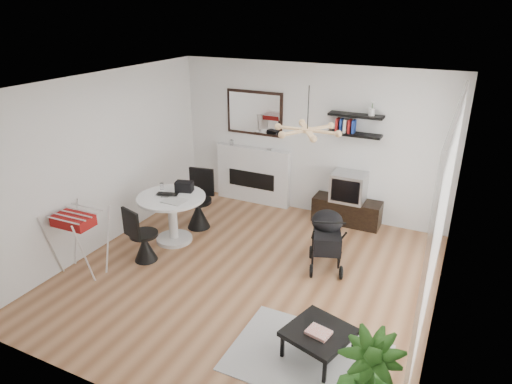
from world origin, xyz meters
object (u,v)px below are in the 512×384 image
at_px(drying_rack, 80,241).
at_px(coffee_table, 319,333).
at_px(tv_console, 347,211).
at_px(dining_table, 172,212).
at_px(crt_tv, 349,187).
at_px(stroller, 326,241).
at_px(fireplace, 253,168).

distance_m(drying_rack, coffee_table, 3.62).
relative_size(tv_console, dining_table, 1.09).
distance_m(tv_console, crt_tv, 0.47).
xyz_separation_m(dining_table, stroller, (2.48, 0.34, -0.12)).
bearing_deg(dining_table, fireplace, 77.29).
relative_size(tv_console, stroller, 1.25).
height_order(crt_tv, stroller, crt_tv).
bearing_deg(drying_rack, fireplace, 71.13).
height_order(stroller, coffee_table, stroller).
height_order(fireplace, crt_tv, fireplace).
height_order(dining_table, coffee_table, dining_table).
bearing_deg(crt_tv, tv_console, 134.30).
relative_size(crt_tv, drying_rack, 0.60).
xyz_separation_m(stroller, coffee_table, (0.51, -1.85, -0.10)).
bearing_deg(drying_rack, stroller, 27.53).
bearing_deg(stroller, crt_tv, 74.01).
xyz_separation_m(drying_rack, stroller, (3.10, 1.70, -0.10)).
bearing_deg(crt_tv, coffee_table, -79.76).
height_order(drying_rack, coffee_table, drying_rack).
bearing_deg(dining_table, stroller, 7.84).
xyz_separation_m(fireplace, tv_console, (1.91, -0.14, -0.46)).
bearing_deg(tv_console, crt_tv, -45.70).
height_order(tv_console, dining_table, dining_table).
bearing_deg(crt_tv, dining_table, -141.54).
bearing_deg(fireplace, stroller, -39.87).
bearing_deg(coffee_table, crt_tv, 100.24).
bearing_deg(crt_tv, stroller, -86.10).
height_order(tv_console, stroller, stroller).
bearing_deg(tv_console, coffee_table, -79.72).
bearing_deg(crt_tv, drying_rack, -132.75).
relative_size(stroller, coffee_table, 1.16).
bearing_deg(tv_console, stroller, -85.99).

